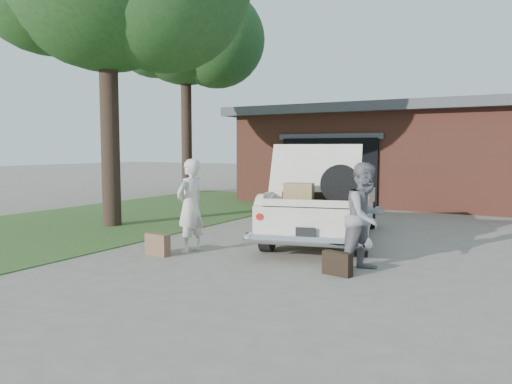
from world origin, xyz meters
The scene contains 9 objects.
ground centered at (0.00, 0.00, 0.00)m, with size 90.00×90.00×0.00m, color gray.
grass_strip centered at (-5.50, 3.00, 0.01)m, with size 6.00×16.00×0.02m, color #2D4C1E.
house centered at (0.98, 11.47, 1.67)m, with size 12.80×7.80×3.30m.
tree_back centered at (-8.37, 9.63, 6.79)m, with size 6.03×5.24×9.72m.
sedan centered at (0.55, 2.55, 0.72)m, with size 3.04×5.23×1.95m.
woman_left centered at (-1.06, 0.07, 0.84)m, with size 0.62×0.40×1.69m, color beige.
woman_right centered at (2.10, 0.30, 0.83)m, with size 0.81×0.63×1.66m, color gray.
suitcase_left centered at (-1.41, -0.43, 0.19)m, with size 0.49×0.16×0.38m, color brown.
suitcase_right centered at (1.83, -0.19, 0.18)m, with size 0.45×0.14×0.35m, color black.
Camera 1 is at (4.37, -7.08, 1.88)m, focal length 35.00 mm.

